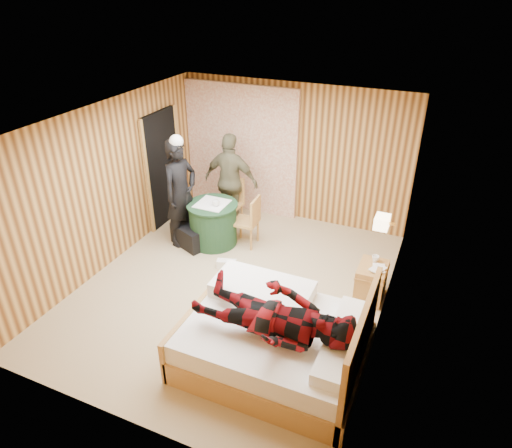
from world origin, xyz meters
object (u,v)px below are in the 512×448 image
at_px(nightstand, 371,281).
at_px(chair_far, 231,199).
at_px(duffel_bag, 190,236).
at_px(man_on_bed, 274,308).
at_px(round_table, 213,223).
at_px(bed, 278,340).
at_px(chair_near, 250,218).
at_px(man_at_table, 231,181).
at_px(woman_standing, 181,193).
at_px(wall_lamp, 382,222).

relative_size(nightstand, chair_far, 0.58).
relative_size(duffel_bag, man_on_bed, 0.36).
height_order(round_table, man_on_bed, man_on_bed).
bearing_deg(nightstand, round_table, 171.04).
xyz_separation_m(bed, chair_near, (-1.40, 2.30, 0.19)).
xyz_separation_m(duffel_bag, man_on_bed, (2.35, -2.10, 0.81)).
relative_size(bed, chair_near, 2.35).
height_order(nightstand, man_at_table, man_at_table).
bearing_deg(bed, duffel_bag, 141.19).
xyz_separation_m(round_table, woman_standing, (-0.48, -0.17, 0.54)).
bearing_deg(chair_near, woman_standing, -74.28).
xyz_separation_m(wall_lamp, chair_far, (-2.79, 1.24, -0.76)).
bearing_deg(chair_far, man_on_bed, -52.02).
bearing_deg(wall_lamp, nightstand, 107.95).
xyz_separation_m(chair_near, duffel_bag, (-0.93, -0.43, -0.33)).
xyz_separation_m(wall_lamp, bed, (-0.80, -1.54, -0.98)).
relative_size(chair_far, woman_standing, 0.51).
bearing_deg(nightstand, man_on_bed, -110.95).
relative_size(nightstand, man_on_bed, 0.31).
xyz_separation_m(chair_near, man_on_bed, (1.43, -2.53, 0.48)).
height_order(chair_far, man_on_bed, man_on_bed).
bearing_deg(woman_standing, nightstand, -80.95).
bearing_deg(chair_near, man_on_bed, 26.77).
distance_m(chair_near, duffel_bag, 1.07).
height_order(nightstand, chair_far, chair_far).
distance_m(chair_near, man_at_table, 0.87).
distance_m(wall_lamp, man_at_table, 3.10).
distance_m(bed, round_table, 2.90).
xyz_separation_m(chair_far, woman_standing, (-0.49, -0.84, 0.37)).
height_order(duffel_bag, woman_standing, woman_standing).
relative_size(bed, chair_far, 2.23).
bearing_deg(wall_lamp, round_table, 168.53).
bearing_deg(wall_lamp, duffel_bag, 174.04).
height_order(wall_lamp, round_table, wall_lamp).
distance_m(nightstand, woman_standing, 3.31).
relative_size(wall_lamp, chair_far, 0.28).
height_order(bed, woman_standing, woman_standing).
bearing_deg(round_table, man_on_bed, -49.17).
bearing_deg(bed, wall_lamp, 62.57).
xyz_separation_m(round_table, chair_far, (0.01, 0.67, 0.16)).
bearing_deg(duffel_bag, man_on_bed, -18.69).
relative_size(nightstand, chair_near, 0.62).
xyz_separation_m(nightstand, chair_far, (-2.75, 1.11, 0.27)).
height_order(wall_lamp, man_on_bed, man_on_bed).
distance_m(man_at_table, man_on_bed, 3.66).
height_order(woman_standing, man_on_bed, man_on_bed).
height_order(round_table, woman_standing, woman_standing).
distance_m(round_table, man_at_table, 0.86).
xyz_separation_m(duffel_bag, man_at_table, (0.33, 0.95, 0.68)).
relative_size(wall_lamp, duffel_bag, 0.40).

